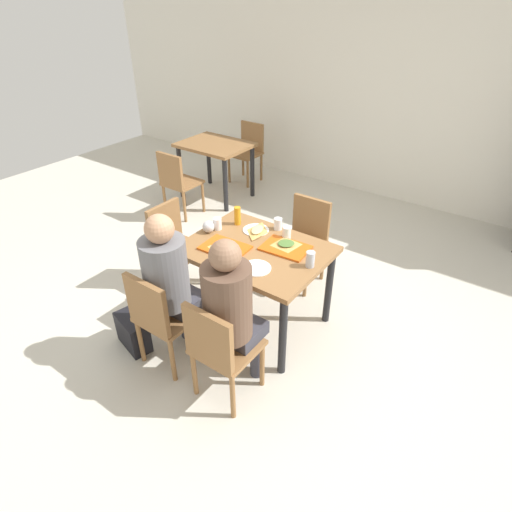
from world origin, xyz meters
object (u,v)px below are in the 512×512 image
Objects in this scene: plastic_cup_a at (278,224)px; person_in_red at (170,278)px; main_table at (256,259)px; plastic_cup_c at (218,224)px; chair_near_right at (219,347)px; chair_far_side at (305,235)px; condiment_bottle at (237,216)px; plastic_cup_d at (287,233)px; pizza_slice_a at (222,246)px; person_in_brown_jacket at (231,307)px; pizza_slice_c at (257,230)px; tray_red_near at (225,248)px; soda_can at (310,259)px; handbag at (133,332)px; paper_plate_near_edge at (256,268)px; foil_bundle at (208,227)px; background_table at (215,153)px; paper_plate_center at (256,230)px; chair_near_left at (160,315)px; chair_left_end at (174,241)px; pizza_slice_b at (286,244)px; tray_red_far at (285,248)px; background_chair_near at (177,180)px; background_chair_far at (248,148)px; plastic_cup_b at (230,264)px.

person_in_red is at bearing -103.69° from plastic_cup_a.
plastic_cup_c is at bearing 171.90° from main_table.
chair_far_side is (-0.28, 1.61, 0.00)m from chair_near_right.
plastic_cup_d is at bearing 5.10° from condiment_bottle.
person_in_red is at bearing -97.82° from pizza_slice_a.
person_in_red is 1.05m from plastic_cup_a.
person_in_brown_jacket is 0.97m from pizza_slice_c.
soda_can is at bearing 14.20° from tray_red_near.
plastic_cup_c is 0.82× the size of soda_can.
handbag is at bearing -111.10° from chair_far_side.
paper_plate_near_edge is 0.67m from foil_bundle.
plastic_cup_a reaches higher than pizza_slice_c.
paper_plate_center is at bearing -41.51° from background_table.
pizza_slice_a is at bearing -100.17° from pizza_slice_c.
condiment_bottle is at bearing 138.68° from paper_plate_near_edge.
soda_can is (0.75, 0.68, 0.08)m from person_in_red.
condiment_bottle is at bearing 180.00° from paper_plate_center.
chair_near_left reaches higher than main_table.
chair_left_end is 3.26× the size of pizza_slice_b.
plastic_cup_c is (-0.30, -0.15, 0.03)m from pizza_slice_c.
person_in_red is 3.88× the size of handbag.
tray_red_far is 2.36m from background_chair_near.
chair_near_left is 0.71m from tray_red_near.
plastic_cup_a is 2.93m from background_chair_far.
pizza_slice_c is 2.03m from background_chair_near.
paper_plate_center is 1.38× the size of condiment_bottle.
soda_can reaches higher than main_table.
background_chair_far is (-1.98, 2.90, -0.31)m from plastic_cup_b.
paper_plate_near_edge is 0.95× the size of pizza_slice_a.
plastic_cup_b reaches higher than chair_far_side.
plastic_cup_b is 3.53m from background_chair_far.
tray_red_near is (0.08, 0.66, 0.27)m from chair_near_left.
person_in_red is at bearing -119.16° from pizza_slice_b.
pizza_slice_c is (-0.14, -0.59, 0.28)m from chair_far_side.
person_in_red reaches higher than plastic_cup_c.
paper_plate_near_edge is 0.69× the size of handbag.
main_table is at bearing -32.72° from condiment_bottle.
background_chair_near is at bearing 145.16° from tray_red_near.
chair_near_left is 0.71m from pizza_slice_a.
plastic_cup_c reaches higher than background_chair_near.
foil_bundle is (-0.75, 0.78, 0.31)m from chair_near_right.
handbag is (-0.16, -0.80, -0.65)m from foil_bundle.
chair_near_left is 1.23m from plastic_cup_a.
chair_near_right is 1.00× the size of chair_far_side.
plastic_cup_b is at bearing -43.50° from tray_red_near.
chair_near_left is 1.07m from paper_plate_center.
tray_red_far is at bearing 49.07° from handbag.
condiment_bottle reaches higher than plastic_cup_a.
chair_near_left reaches higher than handbag.
chair_left_end is 6.82× the size of soda_can.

